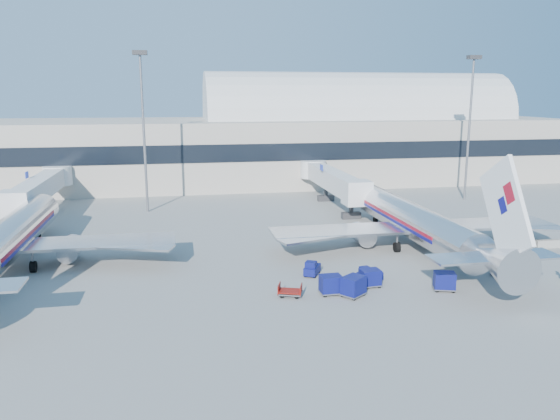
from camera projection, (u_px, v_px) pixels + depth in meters
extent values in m
plane|color=gray|center=(340.00, 266.00, 54.09)|extent=(260.00, 260.00, 0.00)
cube|color=#B2AA9E|center=(126.00, 153.00, 102.16)|extent=(170.00, 28.00, 12.00)
cube|color=black|center=(118.00, 155.00, 88.54)|extent=(170.00, 0.40, 3.00)
cylinder|color=silver|center=(356.00, 119.00, 109.09)|extent=(60.00, 18.00, 18.00)
cylinder|color=silver|center=(411.00, 220.00, 61.08)|extent=(3.80, 28.00, 3.80)
sphere|color=silver|center=(368.00, 197.00, 74.54)|extent=(3.72, 3.72, 3.72)
cone|color=silver|center=(498.00, 261.00, 44.65)|extent=(3.80, 6.00, 3.80)
cube|color=#A00C1F|center=(407.00, 216.00, 61.99)|extent=(3.85, 20.16, 0.32)
cube|color=#0B0B66|center=(407.00, 219.00, 62.06)|extent=(3.85, 20.16, 0.32)
cube|color=white|center=(506.00, 209.00, 43.26)|extent=(0.35, 7.79, 8.74)
cube|color=silver|center=(494.00, 257.00, 45.09)|extent=(11.00, 3.00, 0.18)
cube|color=silver|center=(414.00, 227.00, 60.24)|extent=(32.00, 5.00, 0.28)
cylinder|color=#B7B7BC|center=(362.00, 234.00, 60.88)|extent=(2.10, 3.80, 2.10)
cylinder|color=#B7B7BC|center=(453.00, 230.00, 62.88)|extent=(2.10, 3.80, 2.10)
cylinder|color=black|center=(375.00, 220.00, 72.16)|extent=(0.40, 0.90, 0.90)
cylinder|color=silver|center=(9.00, 238.00, 53.45)|extent=(3.80, 28.00, 3.80)
sphere|color=silver|center=(43.00, 209.00, 66.91)|extent=(3.72, 3.72, 3.72)
cube|color=#A00C1F|center=(12.00, 233.00, 54.36)|extent=(3.85, 20.16, 0.32)
cube|color=#0B0B66|center=(12.00, 236.00, 54.44)|extent=(3.85, 20.16, 0.32)
cube|color=silver|center=(7.00, 246.00, 52.62)|extent=(32.00, 5.00, 0.28)
cylinder|color=#B7B7BC|center=(70.00, 249.00, 55.25)|extent=(2.10, 3.80, 2.10)
cylinder|color=black|center=(39.00, 234.00, 64.54)|extent=(0.40, 0.90, 0.90)
cube|color=silver|center=(331.00, 179.00, 83.49)|extent=(2.70, 24.00, 2.70)
cube|color=silver|center=(357.00, 193.00, 71.76)|extent=(3.40, 3.20, 3.20)
cylinder|color=silver|center=(313.00, 169.00, 94.55)|extent=(4.40, 4.40, 3.00)
cube|color=#2D2D30|center=(351.00, 206.00, 74.33)|extent=(0.50, 0.50, 3.00)
cube|color=#2D2D30|center=(351.00, 215.00, 74.61)|extent=(2.60, 1.00, 0.90)
cube|color=#2D2D30|center=(326.00, 190.00, 86.83)|extent=(0.50, 0.50, 3.00)
cube|color=#2D2D30|center=(326.00, 198.00, 87.11)|extent=(2.60, 1.00, 0.90)
cube|color=navy|center=(321.00, 168.00, 82.83)|extent=(0.12, 1.40, 0.90)
cube|color=silver|center=(40.00, 187.00, 75.87)|extent=(2.70, 24.00, 2.70)
cube|color=silver|center=(16.00, 204.00, 64.14)|extent=(3.40, 3.20, 3.20)
cylinder|color=silver|center=(57.00, 176.00, 86.92)|extent=(4.40, 4.40, 3.00)
cube|color=#2D2D30|center=(23.00, 218.00, 66.71)|extent=(0.50, 0.50, 3.00)
cube|color=#2D2D30|center=(24.00, 229.00, 66.98)|extent=(2.60, 1.00, 0.90)
cube|color=#2D2D30|center=(47.00, 199.00, 79.21)|extent=(0.50, 0.50, 3.00)
cube|color=#2D2D30|center=(47.00, 208.00, 79.48)|extent=(2.60, 1.00, 0.90)
cube|color=navy|center=(27.00, 175.00, 75.20)|extent=(0.12, 1.40, 0.90)
cylinder|color=slate|center=(144.00, 135.00, 77.03)|extent=(0.36, 0.36, 22.00)
cube|color=#2D2D30|center=(140.00, 53.00, 74.70)|extent=(2.00, 1.20, 0.60)
cylinder|color=slate|center=(469.00, 131.00, 86.11)|extent=(0.36, 0.36, 22.00)
cube|color=#2D2D30|center=(474.00, 57.00, 83.78)|extent=(2.00, 1.20, 0.60)
cube|color=#9E9E96|center=(494.00, 247.00, 59.19)|extent=(3.00, 0.55, 0.90)
cube|color=#9E9E96|center=(522.00, 245.00, 59.79)|extent=(3.00, 0.55, 0.90)
cube|color=#9E9E96|center=(548.00, 244.00, 60.39)|extent=(3.00, 0.55, 0.90)
cube|color=#0B1054|center=(370.00, 276.00, 49.40)|extent=(2.38, 1.56, 0.71)
cube|color=#0B1054|center=(366.00, 271.00, 49.09)|extent=(1.05, 1.12, 0.67)
cylinder|color=black|center=(374.00, 276.00, 50.13)|extent=(0.57, 0.32, 0.53)
cube|color=#0B1054|center=(504.00, 270.00, 51.00)|extent=(2.58, 2.11, 0.75)
cube|color=#0B1054|center=(498.00, 263.00, 51.02)|extent=(1.27, 1.31, 0.70)
cylinder|color=black|center=(512.00, 272.00, 51.24)|extent=(0.60, 0.46, 0.56)
cube|color=#0B1054|center=(312.00, 269.00, 51.23)|extent=(2.07, 2.49, 0.73)
cube|color=#0B1054|center=(311.00, 265.00, 50.67)|extent=(1.27, 1.24, 0.68)
cylinder|color=black|center=(310.00, 269.00, 52.14)|extent=(0.45, 0.58, 0.54)
cube|color=#0B1054|center=(370.00, 277.00, 48.01)|extent=(1.81, 1.46, 1.37)
cube|color=slate|center=(370.00, 284.00, 48.15)|extent=(1.91, 1.52, 0.09)
cylinder|color=black|center=(374.00, 282.00, 48.82)|extent=(0.39, 0.18, 0.38)
cube|color=#0B1054|center=(353.00, 285.00, 45.68)|extent=(2.37, 2.30, 1.51)
cube|color=slate|center=(353.00, 294.00, 45.84)|extent=(2.48, 2.40, 0.10)
cylinder|color=black|center=(352.00, 290.00, 46.75)|extent=(0.43, 0.39, 0.42)
cube|color=#0B1054|center=(331.00, 284.00, 46.18)|extent=(1.83, 1.45, 1.44)
cube|color=slate|center=(331.00, 292.00, 46.33)|extent=(1.93, 1.50, 0.10)
cylinder|color=black|center=(336.00, 289.00, 47.00)|extent=(0.40, 0.17, 0.40)
cube|color=#0B1054|center=(444.00, 280.00, 47.09)|extent=(2.07, 1.82, 1.41)
cube|color=slate|center=(444.00, 288.00, 47.24)|extent=(2.18, 1.89, 0.10)
cylinder|color=black|center=(451.00, 286.00, 47.68)|extent=(0.42, 0.26, 0.39)
cube|color=#0B1054|center=(517.00, 271.00, 49.48)|extent=(2.35, 2.24, 1.50)
cube|color=slate|center=(516.00, 279.00, 49.63)|extent=(2.47, 2.34, 0.10)
cylinder|color=black|center=(525.00, 278.00, 49.86)|extent=(0.43, 0.37, 0.41)
cube|color=slate|center=(290.00, 293.00, 45.78)|extent=(2.28, 1.90, 0.11)
cube|color=maroon|center=(290.00, 291.00, 45.74)|extent=(2.30, 1.94, 0.07)
cylinder|color=black|center=(298.00, 293.00, 46.19)|extent=(0.38, 0.25, 0.36)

